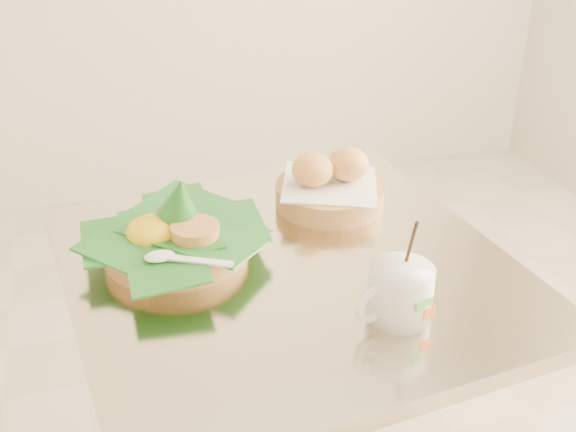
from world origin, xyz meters
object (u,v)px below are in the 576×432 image
object	(u,v)px
rice_basket	(174,233)
coffee_mug	(399,292)
cafe_table	(290,369)
bread_basket	(330,186)

from	to	relation	value
rice_basket	coffee_mug	distance (m)	0.39
cafe_table	rice_basket	world-z (taller)	rice_basket
cafe_table	coffee_mug	xyz separation A→B (m)	(0.11, -0.18, 0.26)
rice_basket	bread_basket	size ratio (longest dim) A/B	1.34
rice_basket	bread_basket	bearing A→B (deg)	17.50
cafe_table	rice_basket	bearing A→B (deg)	153.17
cafe_table	coffee_mug	size ratio (longest dim) A/B	4.76
rice_basket	bread_basket	world-z (taller)	rice_basket
bread_basket	coffee_mug	distance (m)	0.36
rice_basket	bread_basket	distance (m)	0.32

